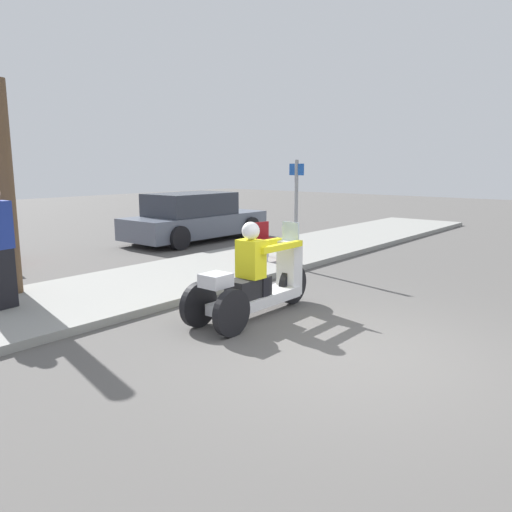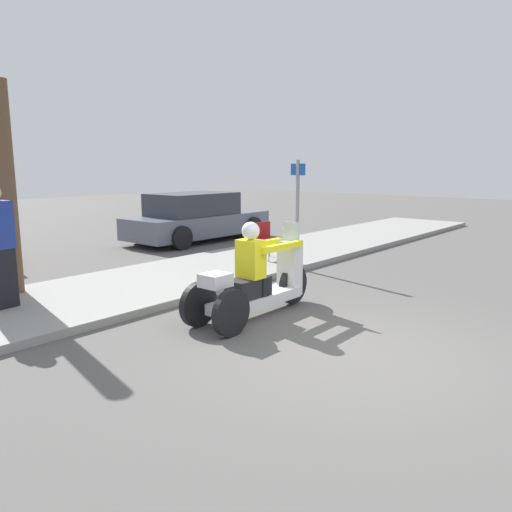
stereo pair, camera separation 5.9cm
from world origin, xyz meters
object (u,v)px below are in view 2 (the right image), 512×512
at_px(motorcycle_trike, 256,283).
at_px(parked_car_lot_center, 197,218).
at_px(folding_chair_set_back, 266,236).
at_px(street_sign, 297,208).
at_px(tree_trunk, 7,189).

xyz_separation_m(motorcycle_trike, parked_car_lot_center, (4.62, 6.17, 0.16)).
bearing_deg(folding_chair_set_back, parked_car_lot_center, 69.92).
relative_size(motorcycle_trike, folding_chair_set_back, 2.96).
distance_m(motorcycle_trike, street_sign, 3.65).
bearing_deg(parked_car_lot_center, folding_chair_set_back, -110.08).
bearing_deg(motorcycle_trike, tree_trunk, 116.35).
distance_m(folding_chair_set_back, street_sign, 1.12).
height_order(motorcycle_trike, folding_chair_set_back, motorcycle_trike).
bearing_deg(tree_trunk, folding_chair_set_back, -14.15).
relative_size(motorcycle_trike, tree_trunk, 0.71).
xyz_separation_m(motorcycle_trike, tree_trunk, (-1.84, 3.71, 1.32)).
height_order(motorcycle_trike, tree_trunk, tree_trunk).
distance_m(motorcycle_trike, folding_chair_set_back, 4.05).
bearing_deg(street_sign, parked_car_lot_center, 73.03).
bearing_deg(tree_trunk, motorcycle_trike, -63.65).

